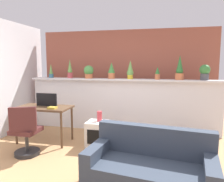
{
  "coord_description": "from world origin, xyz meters",
  "views": [
    {
      "loc": [
        0.94,
        -3.07,
        1.63
      ],
      "look_at": [
        0.02,
        0.91,
        1.11
      ],
      "focal_mm": 34.56,
      "sensor_mm": 36.0,
      "label": 1
    }
  ],
  "objects_px": {
    "potted_plant_2": "(89,72)",
    "desk": "(44,111)",
    "tv_monitor": "(47,100)",
    "office_chair": "(26,135)",
    "potted_plant_5": "(157,73)",
    "side_cube_shelf": "(97,134)",
    "couch": "(150,171)",
    "potted_plant_0": "(51,71)",
    "potted_plant_1": "(70,70)",
    "vase_on_shelf": "(99,116)",
    "book_on_desk": "(52,108)",
    "potted_plant_7": "(205,72)",
    "potted_plant_4": "(130,70)",
    "potted_plant_6": "(180,70)",
    "potted_plant_3": "(111,70)"
  },
  "relations": [
    {
      "from": "desk",
      "to": "book_on_desk",
      "type": "height_order",
      "value": "book_on_desk"
    },
    {
      "from": "potted_plant_1",
      "to": "potted_plant_3",
      "type": "xyz_separation_m",
      "value": [
        1.07,
        -0.02,
        0.0
      ]
    },
    {
      "from": "potted_plant_0",
      "to": "potted_plant_5",
      "type": "bearing_deg",
      "value": -0.28
    },
    {
      "from": "couch",
      "to": "potted_plant_7",
      "type": "bearing_deg",
      "value": 67.17
    },
    {
      "from": "potted_plant_0",
      "to": "book_on_desk",
      "type": "bearing_deg",
      "value": -61.18
    },
    {
      "from": "potted_plant_4",
      "to": "potted_plant_6",
      "type": "relative_size",
      "value": 0.79
    },
    {
      "from": "tv_monitor",
      "to": "office_chair",
      "type": "bearing_deg",
      "value": -87.97
    },
    {
      "from": "potted_plant_2",
      "to": "potted_plant_7",
      "type": "xyz_separation_m",
      "value": [
        2.66,
        0.03,
        0.02
      ]
    },
    {
      "from": "potted_plant_2",
      "to": "potted_plant_4",
      "type": "bearing_deg",
      "value": 1.18
    },
    {
      "from": "potted_plant_2",
      "to": "potted_plant_7",
      "type": "bearing_deg",
      "value": 0.64
    },
    {
      "from": "couch",
      "to": "potted_plant_1",
      "type": "bearing_deg",
      "value": 131.33
    },
    {
      "from": "potted_plant_6",
      "to": "side_cube_shelf",
      "type": "distance_m",
      "value": 2.29
    },
    {
      "from": "potted_plant_3",
      "to": "potted_plant_6",
      "type": "bearing_deg",
      "value": -0.35
    },
    {
      "from": "tv_monitor",
      "to": "book_on_desk",
      "type": "distance_m",
      "value": 0.36
    },
    {
      "from": "potted_plant_0",
      "to": "potted_plant_6",
      "type": "xyz_separation_m",
      "value": [
        3.14,
        -0.01,
        0.07
      ]
    },
    {
      "from": "side_cube_shelf",
      "to": "book_on_desk",
      "type": "relative_size",
      "value": 3.16
    },
    {
      "from": "couch",
      "to": "potted_plant_2",
      "type": "bearing_deg",
      "value": 124.15
    },
    {
      "from": "potted_plant_0",
      "to": "potted_plant_5",
      "type": "distance_m",
      "value": 2.66
    },
    {
      "from": "potted_plant_5",
      "to": "office_chair",
      "type": "height_order",
      "value": "potted_plant_5"
    },
    {
      "from": "potted_plant_2",
      "to": "desk",
      "type": "relative_size",
      "value": 0.29
    },
    {
      "from": "potted_plant_2",
      "to": "vase_on_shelf",
      "type": "height_order",
      "value": "potted_plant_2"
    },
    {
      "from": "potted_plant_7",
      "to": "potted_plant_0",
      "type": "bearing_deg",
      "value": -179.54
    },
    {
      "from": "potted_plant_2",
      "to": "office_chair",
      "type": "height_order",
      "value": "potted_plant_2"
    },
    {
      "from": "office_chair",
      "to": "side_cube_shelf",
      "type": "relative_size",
      "value": 1.82
    },
    {
      "from": "potted_plant_5",
      "to": "couch",
      "type": "height_order",
      "value": "potted_plant_5"
    },
    {
      "from": "tv_monitor",
      "to": "vase_on_shelf",
      "type": "distance_m",
      "value": 1.19
    },
    {
      "from": "potted_plant_5",
      "to": "side_cube_shelf",
      "type": "bearing_deg",
      "value": -136.29
    },
    {
      "from": "potted_plant_3",
      "to": "couch",
      "type": "relative_size",
      "value": 0.23
    },
    {
      "from": "side_cube_shelf",
      "to": "potted_plant_4",
      "type": "bearing_deg",
      "value": 66.19
    },
    {
      "from": "potted_plant_2",
      "to": "potted_plant_0",
      "type": "bearing_deg",
      "value": 179.98
    },
    {
      "from": "potted_plant_1",
      "to": "side_cube_shelf",
      "type": "distance_m",
      "value": 1.93
    },
    {
      "from": "potted_plant_4",
      "to": "desk",
      "type": "relative_size",
      "value": 0.4
    },
    {
      "from": "potted_plant_2",
      "to": "tv_monitor",
      "type": "height_order",
      "value": "potted_plant_2"
    },
    {
      "from": "tv_monitor",
      "to": "side_cube_shelf",
      "type": "height_order",
      "value": "tv_monitor"
    },
    {
      "from": "potted_plant_4",
      "to": "potted_plant_7",
      "type": "bearing_deg",
      "value": 0.3
    },
    {
      "from": "potted_plant_2",
      "to": "tv_monitor",
      "type": "relative_size",
      "value": 0.7
    },
    {
      "from": "potted_plant_5",
      "to": "potted_plant_6",
      "type": "relative_size",
      "value": 0.53
    },
    {
      "from": "desk",
      "to": "side_cube_shelf",
      "type": "relative_size",
      "value": 2.2
    },
    {
      "from": "potted_plant_5",
      "to": "potted_plant_7",
      "type": "bearing_deg",
      "value": 2.4
    },
    {
      "from": "potted_plant_4",
      "to": "side_cube_shelf",
      "type": "height_order",
      "value": "potted_plant_4"
    },
    {
      "from": "potted_plant_5",
      "to": "side_cube_shelf",
      "type": "distance_m",
      "value": 1.93
    },
    {
      "from": "tv_monitor",
      "to": "side_cube_shelf",
      "type": "xyz_separation_m",
      "value": [
        1.12,
        -0.08,
        -0.63
      ]
    },
    {
      "from": "potted_plant_0",
      "to": "potted_plant_1",
      "type": "relative_size",
      "value": 0.76
    },
    {
      "from": "side_cube_shelf",
      "to": "potted_plant_0",
      "type": "bearing_deg",
      "value": 145.12
    },
    {
      "from": "potted_plant_7",
      "to": "tv_monitor",
      "type": "bearing_deg",
      "value": -162.36
    },
    {
      "from": "potted_plant_1",
      "to": "vase_on_shelf",
      "type": "height_order",
      "value": "potted_plant_1"
    },
    {
      "from": "potted_plant_3",
      "to": "vase_on_shelf",
      "type": "bearing_deg",
      "value": -90.29
    },
    {
      "from": "couch",
      "to": "desk",
      "type": "bearing_deg",
      "value": 149.35
    },
    {
      "from": "potted_plant_3",
      "to": "potted_plant_7",
      "type": "distance_m",
      "value": 2.09
    },
    {
      "from": "potted_plant_1",
      "to": "desk",
      "type": "height_order",
      "value": "potted_plant_1"
    }
  ]
}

